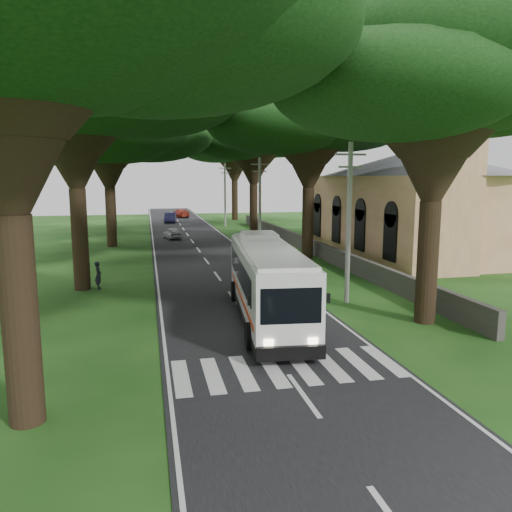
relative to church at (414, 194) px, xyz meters
name	(u,v)px	position (x,y,z in m)	size (l,w,h in m)	color
ground	(270,350)	(-17.86, -21.55, -4.91)	(140.00, 140.00, 0.00)	#174313
road	(200,252)	(-17.86, 3.45, -4.90)	(8.00, 120.00, 0.04)	black
crosswalk	(285,370)	(-17.86, -23.55, -4.91)	(8.00, 3.00, 0.01)	silver
property_wall	(304,243)	(-8.86, 2.45, -4.31)	(0.35, 50.00, 1.20)	#383533
church	(414,194)	(0.00, 0.00, 0.00)	(14.00, 24.00, 11.60)	tan
pole_near	(349,221)	(-12.36, -15.55, -0.73)	(1.60, 0.24, 8.00)	gray
pole_mid	(260,201)	(-12.36, 4.45, -0.73)	(1.60, 0.24, 8.00)	gray
pole_far	(225,194)	(-12.36, 24.45, -0.73)	(1.60, 0.24, 8.00)	gray
tree_l_mida	(71,78)	(-25.86, -9.55, 6.60)	(15.89, 15.89, 14.96)	black
tree_l_midb	(107,127)	(-25.36, 8.45, 5.77)	(16.13, 16.13, 14.16)	black
tree_l_far	(109,125)	(-26.36, 26.45, 7.66)	(15.49, 15.49, 15.97)	black
tree_r_near	(438,70)	(-10.36, -19.55, 5.70)	(13.44, 13.44, 13.60)	black
tree_r_mida	(310,113)	(-9.86, -1.55, 6.19)	(14.76, 14.76, 14.33)	black
tree_r_midb	(253,134)	(-10.36, 16.45, 6.03)	(12.97, 12.97, 13.86)	black
tree_r_far	(234,141)	(-9.36, 34.45, 6.63)	(15.02, 15.02, 14.83)	black
coach_bus	(267,280)	(-17.06, -17.69, -3.12)	(3.46, 11.46, 3.33)	white
distant_car_a	(172,233)	(-19.66, 12.86, -4.29)	(1.38, 3.44, 1.17)	#A09FA4
distant_car_b	(170,217)	(-18.98, 31.71, -4.19)	(1.46, 4.20, 1.38)	navy
distant_car_c	(180,213)	(-17.06, 40.48, -4.24)	(1.80, 4.42, 1.28)	maroon
pedestrian	(98,275)	(-24.97, -9.63, -4.12)	(0.58, 0.38, 1.58)	black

